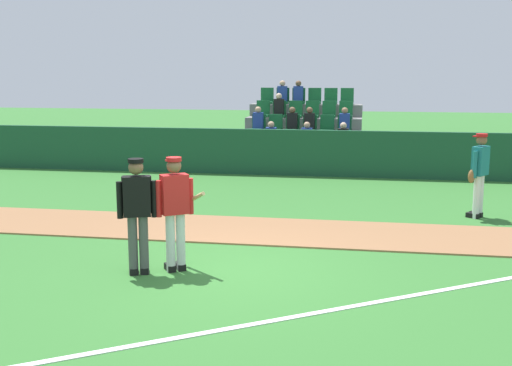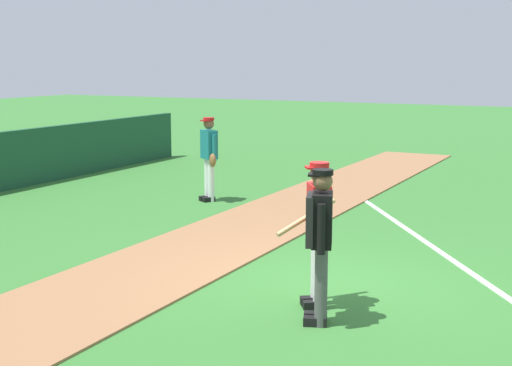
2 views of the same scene
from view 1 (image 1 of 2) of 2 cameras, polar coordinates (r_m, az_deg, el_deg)
ground_plane at (r=9.93m, az=-2.84°, el=-7.80°), size 80.00×80.00×0.00m
infield_dirt_path at (r=12.30m, az=-0.25°, el=-4.22°), size 28.00×2.08×0.03m
foul_line_chalk at (r=9.27m, az=15.08°, el=-9.42°), size 9.92×6.92×0.01m
dugout_fence at (r=18.71m, az=3.39°, el=2.71°), size 20.00×0.16×1.34m
stadium_bleachers at (r=20.96m, az=4.11°, el=3.72°), size 3.90×3.80×2.70m
batter_red_jersey at (r=9.75m, az=-7.20°, el=-2.32°), size 0.73×0.70×1.76m
umpire_home_plate at (r=9.69m, az=-10.52°, el=-2.30°), size 0.56×0.41×1.76m
runner_teal_jersey at (r=14.00m, az=19.23°, el=0.91°), size 0.50×0.57×1.76m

